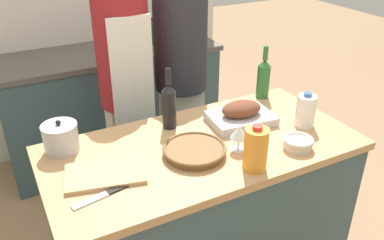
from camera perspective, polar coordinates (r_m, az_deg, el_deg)
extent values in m
cube|color=#3D565B|center=(2.22, 1.36, -13.98)|extent=(1.45, 0.71, 0.87)
cube|color=tan|center=(1.95, 1.51, -3.96)|extent=(1.50, 0.74, 0.04)
cube|color=#3D565B|center=(3.41, -11.04, 1.76)|extent=(1.67, 0.58, 0.89)
cube|color=#56514C|center=(3.23, -11.80, 9.14)|extent=(1.73, 0.60, 0.04)
cube|color=#BCBCC1|center=(2.13, 6.87, 0.21)|extent=(0.35, 0.26, 0.04)
ellipsoid|color=brown|center=(2.11, 6.95, 1.55)|extent=(0.23, 0.16, 0.08)
cylinder|color=brown|center=(1.85, 0.34, -4.42)|extent=(0.27, 0.27, 0.03)
torus|color=brown|center=(1.85, 0.34, -3.99)|extent=(0.29, 0.29, 0.02)
cube|color=tan|center=(1.76, -12.10, -7.39)|extent=(0.37, 0.28, 0.02)
cylinder|color=#B7B7BC|center=(1.96, -17.92, -2.52)|extent=(0.16, 0.16, 0.12)
cylinder|color=#B7B7BC|center=(1.93, -18.21, -0.82)|extent=(0.16, 0.16, 0.01)
sphere|color=black|center=(1.92, -18.28, -0.35)|extent=(0.02, 0.02, 0.02)
cylinder|color=beige|center=(1.96, 14.64, -3.26)|extent=(0.13, 0.13, 0.04)
torus|color=beige|center=(1.95, 14.72, -2.72)|extent=(0.14, 0.14, 0.02)
cylinder|color=orange|center=(1.74, 8.93, -4.08)|extent=(0.10, 0.10, 0.19)
cylinder|color=red|center=(1.69, 9.19, -1.05)|extent=(0.04, 0.04, 0.02)
cylinder|color=white|center=(2.14, 15.65, 1.24)|extent=(0.10, 0.10, 0.17)
cylinder|color=#3360B2|center=(2.10, 15.97, 3.47)|extent=(0.04, 0.04, 0.02)
cylinder|color=#28662D|center=(2.41, 9.96, 5.31)|extent=(0.07, 0.07, 0.19)
cone|color=#28662D|center=(2.37, 10.19, 7.86)|extent=(0.07, 0.07, 0.04)
cylinder|color=#28662D|center=(2.35, 10.31, 9.20)|extent=(0.03, 0.03, 0.08)
cylinder|color=black|center=(2.04, -3.23, 1.47)|extent=(0.07, 0.07, 0.20)
cone|color=black|center=(1.99, -3.32, 4.50)|extent=(0.07, 0.07, 0.04)
cylinder|color=black|center=(1.97, -3.37, 6.11)|extent=(0.03, 0.03, 0.08)
cylinder|color=silver|center=(1.91, 6.48, -4.10)|extent=(0.07, 0.07, 0.00)
cylinder|color=silver|center=(1.89, 6.53, -3.27)|extent=(0.01, 0.01, 0.06)
cone|color=silver|center=(1.86, 6.63, -1.70)|extent=(0.08, 0.08, 0.06)
cube|color=#B7B7BC|center=(1.64, -14.09, -10.93)|extent=(0.15, 0.06, 0.01)
cube|color=black|center=(1.68, -10.39, -9.49)|extent=(0.09, 0.04, 0.01)
cylinder|color=maroon|center=(3.06, -10.87, 10.15)|extent=(0.07, 0.07, 0.16)
cylinder|color=black|center=(3.04, -11.03, 11.75)|extent=(0.03, 0.03, 0.02)
cylinder|color=#234C28|center=(3.30, -5.54, 12.13)|extent=(0.05, 0.05, 0.20)
cylinder|color=black|center=(3.27, -5.62, 13.93)|extent=(0.02, 0.02, 0.02)
cylinder|color=#234C28|center=(3.39, -0.21, 12.29)|extent=(0.06, 0.06, 0.15)
cylinder|color=black|center=(3.37, -0.21, 13.64)|extent=(0.02, 0.02, 0.02)
cube|color=beige|center=(2.79, -8.46, -5.19)|extent=(0.26, 0.18, 0.82)
cylinder|color=maroon|center=(2.46, -9.69, 9.54)|extent=(0.32, 0.32, 0.68)
cube|color=silver|center=(2.40, -8.18, 4.13)|extent=(0.25, 0.02, 0.87)
cube|color=beige|center=(2.93, -1.43, -2.88)|extent=(0.30, 0.23, 0.84)
cylinder|color=#28282D|center=(2.62, -1.64, 11.69)|extent=(0.34, 0.34, 0.70)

